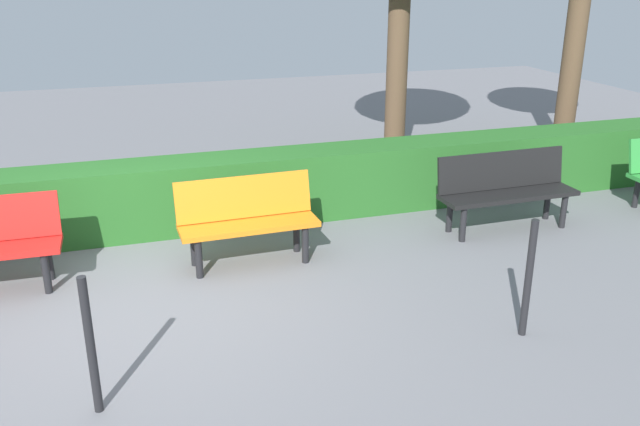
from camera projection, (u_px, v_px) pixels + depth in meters
ground_plane at (143, 302)px, 5.97m from camera, size 23.55×23.55×0.00m
bench_black at (506, 187)px, 7.50m from camera, size 1.60×0.47×0.86m
bench_orange at (247, 217)px, 6.64m from camera, size 1.38×0.50×0.86m
hedge_row at (238, 190)px, 7.69m from camera, size 19.55×0.62×0.79m
railing_post_mid at (528, 279)px, 5.28m from camera, size 0.06×0.06×1.00m
railing_post_far at (91, 346)px, 4.35m from camera, size 0.06×0.06×1.00m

